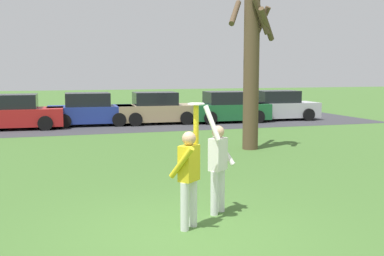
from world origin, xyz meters
The scene contains 11 objects.
ground_plane centered at (0.00, 0.00, 0.00)m, with size 120.00×120.00×0.00m, color #426B2D.
person_catcher centered at (0.10, 0.15, 0.98)m, with size 0.56×0.55×2.08m.
person_defender centered at (0.86, 0.80, 0.98)m, with size 0.65×0.65×2.05m.
frisbee_disc centered at (0.27, 0.30, 2.09)m, with size 0.29×0.29×0.02m, color white.
parked_car_red centered at (-3.48, 15.52, 0.73)m, with size 4.18×2.19×1.59m.
parked_car_blue centered at (-0.11, 16.03, 0.73)m, with size 4.18×2.19×1.59m.
parked_car_tan centered at (3.20, 15.80, 0.73)m, with size 4.18×2.19×1.59m.
parked_car_green centered at (6.89, 15.40, 0.73)m, with size 4.18×2.19×1.59m.
parked_car_silver centered at (9.94, 15.63, 0.73)m, with size 4.18×2.19×1.59m.
parking_strip centered at (1.79, 15.76, 0.00)m, with size 26.00×6.40×0.01m, color #38383D.
bare_tree_tall centered at (4.46, 7.25, 2.93)m, with size 1.72×1.71×5.47m.
Camera 1 is at (-2.12, -7.13, 2.64)m, focal length 43.62 mm.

